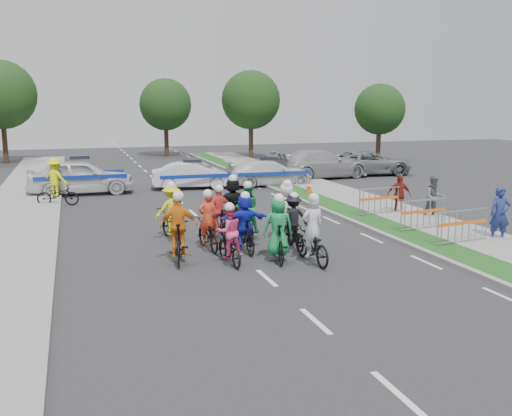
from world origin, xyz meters
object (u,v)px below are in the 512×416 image
object	(u,v)px
rider_2	(229,241)
barrier_1	(424,216)
rider_1	(278,235)
spectator_0	(500,214)
spectator_2	(399,195)
rider_0	(312,240)
spectator_1	(434,197)
barrier_0	(462,228)
rider_7	(286,217)
rider_3	(179,235)
rider_5	(245,227)
police_car_2	(269,173)
rider_6	(208,230)
rider_11	(233,209)
barrier_2	(381,202)
cone_0	(295,198)
marshal_hiviz	(55,178)
tree_2	(380,109)
rider_10	(172,217)
tree_4	(165,105)
rider_8	(247,217)
rider_9	(219,218)
civilian_sedan	(321,164)
tree_3	(1,95)
police_car_1	(192,176)
parked_bike	(58,195)
rider_4	(293,226)
police_car_0	(81,177)
tree_1	(251,100)
cone_1	(309,188)

from	to	relation	value
rider_2	barrier_1	world-z (taller)	rider_2
rider_1	barrier_1	size ratio (longest dim) A/B	0.95
spectator_0	spectator_2	size ratio (longest dim) A/B	1.10
rider_0	spectator_1	distance (m)	7.91
barrier_1	barrier_0	bearing A→B (deg)	-90.00
rider_1	rider_7	distance (m)	2.35
rider_1	rider_3	bearing A→B (deg)	-5.45
rider_5	police_car_2	xyz separation A→B (m)	(5.20, 12.82, -0.09)
rider_0	rider_6	distance (m)	3.29
spectator_2	rider_11	bearing A→B (deg)	-152.55
barrier_2	cone_0	bearing A→B (deg)	124.32
rider_11	marshal_hiviz	distance (m)	10.87
rider_3	spectator_2	xyz separation A→B (m)	(9.40, 4.15, 0.02)
spectator_0	rider_7	bearing A→B (deg)	-176.63
marshal_hiviz	tree_2	distance (m)	26.14
rider_7	rider_10	world-z (taller)	rider_7
barrier_1	tree_4	bearing A→B (deg)	96.86
rider_8	rider_10	xyz separation A→B (m)	(-2.34, 0.53, 0.04)
rider_9	spectator_0	size ratio (longest dim) A/B	1.03
rider_10	cone_0	size ratio (longest dim) A/B	2.76
civilian_sedan	tree_3	xyz separation A→B (m)	(-18.26, 14.73, 4.06)
police_car_1	rider_1	bearing A→B (deg)	-175.26
barrier_0	rider_11	bearing A→B (deg)	147.59
police_car_2	tree_3	bearing A→B (deg)	40.27
rider_11	cone_0	xyz separation A→B (m)	(3.92, 4.18, -0.48)
rider_0	rider_3	bearing A→B (deg)	-21.70
rider_2	spectator_2	xyz separation A→B (m)	(8.15, 4.74, 0.14)
barrier_2	rider_1	bearing A→B (deg)	-141.48
marshal_hiviz	parked_bike	xyz separation A→B (m)	(0.12, -1.90, -0.47)
rider_6	marshal_hiviz	size ratio (longest dim) A/B	0.98
police_car_2	marshal_hiviz	bearing A→B (deg)	94.91
rider_4	rider_11	distance (m)	2.79
spectator_2	rider_7	bearing A→B (deg)	-135.81
rider_1	civilian_sedan	size ratio (longest dim) A/B	0.33
rider_1	rider_10	size ratio (longest dim) A/B	0.98
police_car_0	tree_1	xyz separation A→B (m)	(13.09, 14.59, 3.70)
tree_2	barrier_0	bearing A→B (deg)	-114.54
marshal_hiviz	tree_2	bearing A→B (deg)	-120.04
parked_bike	police_car_0	bearing A→B (deg)	-6.39
tree_1	rider_4	bearing A→B (deg)	-104.90
rider_7	rider_1	bearing A→B (deg)	68.23
spectator_0	tree_4	distance (m)	33.17
rider_1	parked_bike	xyz separation A→B (m)	(-5.90, 11.06, -0.28)
rider_5	rider_10	size ratio (longest dim) A/B	0.94
cone_1	civilian_sedan	bearing A→B (deg)	60.54
tree_2	tree_4	bearing A→B (deg)	151.93
spectator_2	police_car_1	bearing A→B (deg)	142.48
rider_2	rider_3	world-z (taller)	rider_3
marshal_hiviz	barrier_0	world-z (taller)	marshal_hiviz
tree_3	rider_7	bearing A→B (deg)	-69.19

